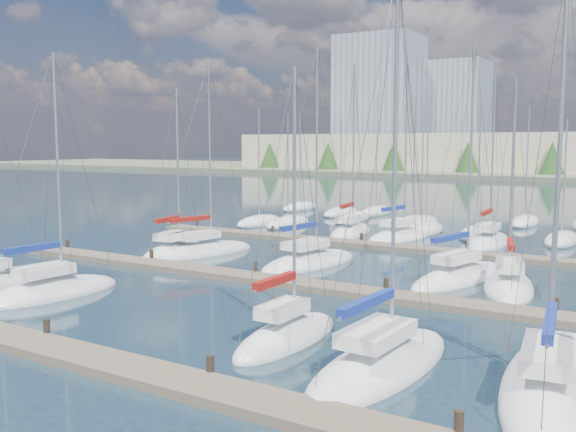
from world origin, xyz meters
The scene contains 18 objects.
ground centered at (0.00, 60.00, 0.00)m, with size 400.00×400.00×0.00m, color #203440.
dock_near centered at (0.00, 2.01, 0.15)m, with size 44.00×1.93×1.10m.
dock_mid centered at (0.00, 16.01, 0.15)m, with size 44.00×1.93×1.10m.
dock_far centered at (0.00, 30.01, 0.15)m, with size 44.00×1.93×1.10m.
sailboat_c centered at (-10.03, 7.79, 0.18)m, with size 3.50×7.77×12.71m.
sailboat_p centered at (4.07, 35.98, 0.18)m, with size 3.27×8.32×13.82m.
sailboat_n centered at (-7.06, 35.17, 0.20)m, with size 3.93×8.60×14.88m.
sailboat_l centered at (8.99, 21.24, 0.18)m, with size 4.29×7.91×11.61m.
sailboat_k centered at (6.17, 22.17, 0.19)m, with size 4.41×9.49×13.85m.
sailboat_h centered at (-12.84, 20.01, 0.18)m, with size 3.90×7.37×12.00m.
sailboat_o centered at (-2.60, 35.01, 0.19)m, with size 4.15×8.38×14.95m.
sailboat_j centered at (-3.17, 21.61, 0.18)m, with size 4.17×8.79×14.12m.
sailboat_f centered at (13.30, 7.61, 0.18)m, with size 4.05×10.06×13.80m.
sailboat_d centered at (3.89, 7.67, 0.19)m, with size 2.09×6.59×11.15m.
sailboat_i centered at (-11.29, 21.12, 0.19)m, with size 4.26×8.67×13.68m.
sailboat_e centered at (8.20, 6.77, 0.18)m, with size 3.23×8.93×13.92m.
distant_boats centered at (-4.34, 43.76, 0.29)m, with size 36.93×20.75×13.30m.
shoreline centered at (-13.29, 149.77, 7.44)m, with size 400.00×60.00×38.00m.
Camera 1 is at (16.52, -12.52, 7.54)m, focal length 40.00 mm.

